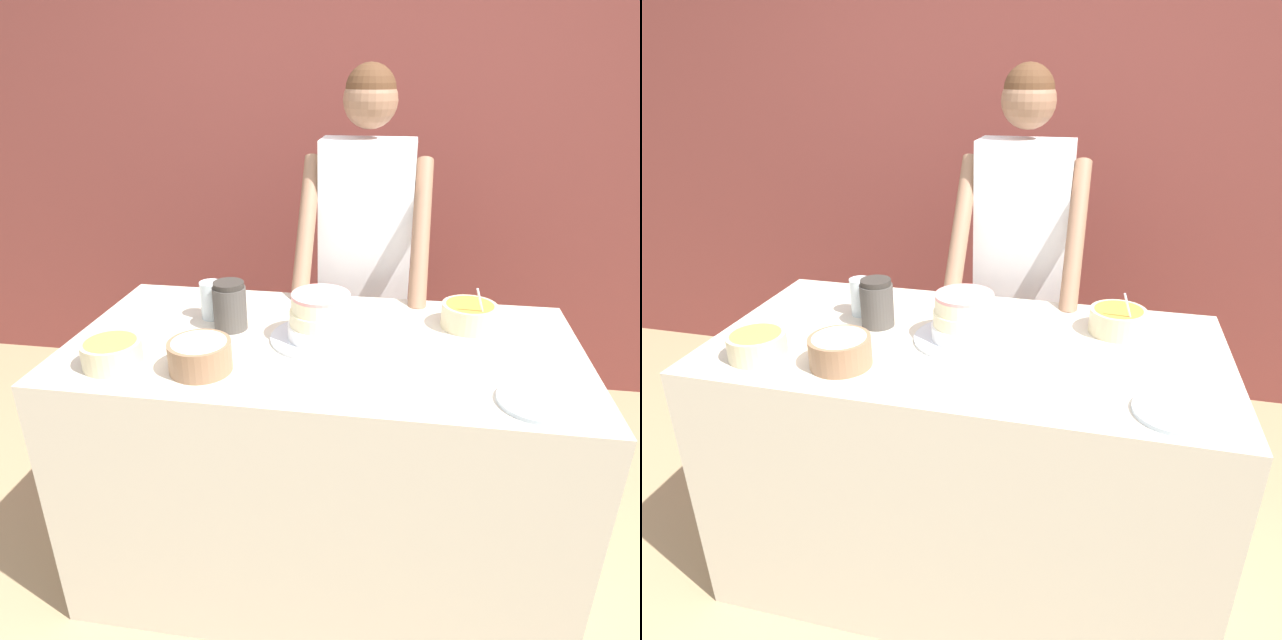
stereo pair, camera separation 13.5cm
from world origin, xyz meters
TOP-DOWN VIEW (x-y plane):
  - wall_back at (0.00, 1.89)m, footprint 10.00×0.05m
  - counter at (0.00, 0.40)m, footprint 1.60×0.81m
  - person_baker at (0.07, 1.07)m, footprint 0.50×0.47m
  - cake at (-0.01, 0.42)m, footprint 0.32×0.32m
  - frosting_bowl_white at (-0.32, 0.17)m, footprint 0.18×0.18m
  - frosting_bowl_orange at (0.46, 0.59)m, footprint 0.18×0.18m
  - frosting_bowl_olive at (-0.58, 0.16)m, footprint 0.17×0.17m
  - drinking_glass at (-0.41, 0.53)m, footprint 0.08×0.08m
  - ceramic_plate at (0.60, 0.13)m, footprint 0.21×0.21m
  - stoneware_jar at (-0.32, 0.46)m, footprint 0.11×0.11m

SIDE VIEW (x-z plane):
  - counter at x=0.00m, z-range 0.00..0.91m
  - ceramic_plate at x=0.60m, z-range 0.91..0.92m
  - frosting_bowl_olive at x=-0.58m, z-range 0.91..0.99m
  - frosting_bowl_orange at x=0.46m, z-range 0.87..1.03m
  - frosting_bowl_white at x=-0.32m, z-range 0.91..1.00m
  - drinking_glass at x=-0.41m, z-range 0.91..1.04m
  - cake at x=-0.01m, z-range 0.90..1.05m
  - stoneware_jar at x=-0.32m, z-range 0.91..1.07m
  - person_baker at x=0.07m, z-range 0.20..1.92m
  - wall_back at x=0.00m, z-range 0.00..2.60m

